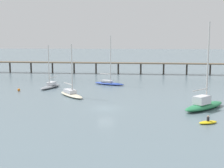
{
  "coord_description": "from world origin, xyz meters",
  "views": [
    {
      "loc": [
        4.32,
        -52.54,
        12.19
      ],
      "look_at": [
        0.0,
        16.17,
        1.5
      ],
      "focal_mm": 53.12,
      "sensor_mm": 36.0,
      "label": 1
    }
  ],
  "objects_px": {
    "sailboat_blue": "(109,82)",
    "sailboat_cream": "(71,93)",
    "mooring_buoy_outer": "(19,90)",
    "sailboat_gray": "(50,85)",
    "sailboat_green": "(204,104)",
    "pier": "(173,61)",
    "dinghy_yellow": "(208,122)"
  },
  "relations": [
    {
      "from": "sailboat_blue",
      "to": "sailboat_cream",
      "type": "height_order",
      "value": "sailboat_blue"
    },
    {
      "from": "sailboat_cream",
      "to": "mooring_buoy_outer",
      "type": "distance_m",
      "value": 12.98
    },
    {
      "from": "sailboat_gray",
      "to": "sailboat_green",
      "type": "bearing_deg",
      "value": -32.68
    },
    {
      "from": "pier",
      "to": "sailboat_blue",
      "type": "distance_m",
      "value": 27.52
    },
    {
      "from": "sailboat_blue",
      "to": "sailboat_cream",
      "type": "distance_m",
      "value": 16.02
    },
    {
      "from": "sailboat_cream",
      "to": "mooring_buoy_outer",
      "type": "bearing_deg",
      "value": 157.98
    },
    {
      "from": "sailboat_green",
      "to": "mooring_buoy_outer",
      "type": "relative_size",
      "value": 23.61
    },
    {
      "from": "sailboat_gray",
      "to": "sailboat_green",
      "type": "height_order",
      "value": "sailboat_green"
    },
    {
      "from": "sailboat_gray",
      "to": "sailboat_blue",
      "type": "height_order",
      "value": "sailboat_blue"
    },
    {
      "from": "sailboat_green",
      "to": "sailboat_cream",
      "type": "distance_m",
      "value": 25.25
    },
    {
      "from": "pier",
      "to": "dinghy_yellow",
      "type": "height_order",
      "value": "pier"
    },
    {
      "from": "sailboat_gray",
      "to": "sailboat_green",
      "type": "distance_m",
      "value": 35.35
    },
    {
      "from": "sailboat_blue",
      "to": "mooring_buoy_outer",
      "type": "relative_size",
      "value": 19.55
    },
    {
      "from": "pier",
      "to": "sailboat_gray",
      "type": "bearing_deg",
      "value": -138.91
    },
    {
      "from": "sailboat_cream",
      "to": "sailboat_gray",
      "type": "bearing_deg",
      "value": 124.17
    },
    {
      "from": "sailboat_gray",
      "to": "sailboat_cream",
      "type": "height_order",
      "value": "sailboat_cream"
    },
    {
      "from": "dinghy_yellow",
      "to": "sailboat_gray",
      "type": "bearing_deg",
      "value": 135.95
    },
    {
      "from": "sailboat_gray",
      "to": "mooring_buoy_outer",
      "type": "distance_m",
      "value": 7.25
    },
    {
      "from": "sailboat_green",
      "to": "mooring_buoy_outer",
      "type": "xyz_separation_m",
      "value": [
        -35.37,
        14.5,
        -0.59
      ]
    },
    {
      "from": "sailboat_blue",
      "to": "mooring_buoy_outer",
      "type": "height_order",
      "value": "sailboat_blue"
    },
    {
      "from": "sailboat_green",
      "to": "sailboat_gray",
      "type": "bearing_deg",
      "value": 147.32
    },
    {
      "from": "sailboat_gray",
      "to": "dinghy_yellow",
      "type": "relative_size",
      "value": 3.22
    },
    {
      "from": "mooring_buoy_outer",
      "to": "dinghy_yellow",
      "type": "bearing_deg",
      "value": -33.99
    },
    {
      "from": "sailboat_gray",
      "to": "sailboat_blue",
      "type": "relative_size",
      "value": 0.83
    },
    {
      "from": "sailboat_blue",
      "to": "mooring_buoy_outer",
      "type": "bearing_deg",
      "value": -151.68
    },
    {
      "from": "dinghy_yellow",
      "to": "mooring_buoy_outer",
      "type": "distance_m",
      "value": 41.2
    },
    {
      "from": "sailboat_blue",
      "to": "sailboat_green",
      "type": "height_order",
      "value": "sailboat_green"
    },
    {
      "from": "pier",
      "to": "sailboat_cream",
      "type": "xyz_separation_m",
      "value": [
        -23.76,
        -35.76,
        -3.2
      ]
    },
    {
      "from": "dinghy_yellow",
      "to": "sailboat_green",
      "type": "bearing_deg",
      "value": 81.96
    },
    {
      "from": "sailboat_blue",
      "to": "mooring_buoy_outer",
      "type": "xyz_separation_m",
      "value": [
        -18.31,
        -9.87,
        -0.35
      ]
    },
    {
      "from": "sailboat_green",
      "to": "sailboat_cream",
      "type": "height_order",
      "value": "sailboat_green"
    },
    {
      "from": "sailboat_green",
      "to": "mooring_buoy_outer",
      "type": "height_order",
      "value": "sailboat_green"
    }
  ]
}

